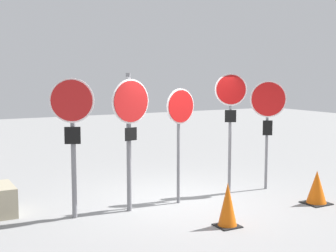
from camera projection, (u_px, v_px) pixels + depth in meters
name	position (u px, v px, depth m)	size (l,w,h in m)	color
ground_plane	(181.00, 202.00, 9.39)	(40.00, 40.00, 0.00)	gray
stop_sign_0	(72.00, 122.00, 8.13)	(0.71, 0.36, 2.49)	slate
stop_sign_1	(130.00, 119.00, 8.56)	(0.80, 0.22, 2.58)	slate
stop_sign_2	(180.00, 119.00, 9.11)	(0.68, 0.18, 2.28)	slate
stop_sign_3	(231.00, 106.00, 9.78)	(0.60, 0.35, 2.57)	slate
stop_sign_4	(268.00, 110.00, 10.24)	(0.71, 0.40, 2.41)	slate
traffic_cone_0	(228.00, 205.00, 7.84)	(0.39, 0.39, 0.75)	black
traffic_cone_1	(317.00, 187.00, 9.23)	(0.48, 0.48, 0.67)	black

